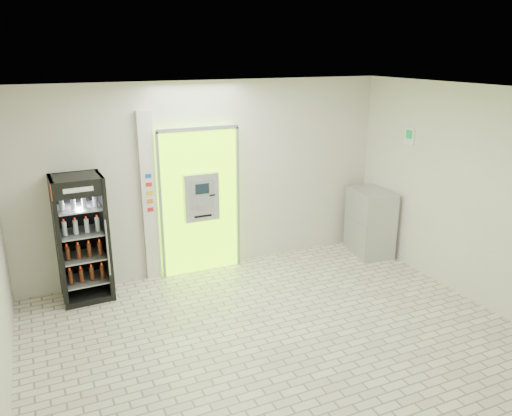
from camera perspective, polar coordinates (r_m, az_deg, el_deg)
ground at (r=6.37m, az=2.69°, el=-14.89°), size 6.00×6.00×0.00m
room_shell at (r=5.60m, az=2.96°, el=1.20°), size 6.00×6.00×6.00m
atm_assembly at (r=7.87m, az=-6.48°, el=0.86°), size 1.30×0.24×2.33m
pillar at (r=7.68m, az=-12.13°, el=1.15°), size 0.22×0.11×2.60m
beverage_cooler at (r=7.44m, az=-19.24°, el=-3.53°), size 0.70×0.66×1.80m
steel_cabinet at (r=8.89m, az=12.90°, el=-1.56°), size 0.71×0.94×1.14m
exit_sign at (r=8.34m, az=17.13°, el=7.87°), size 0.02×0.22×0.26m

